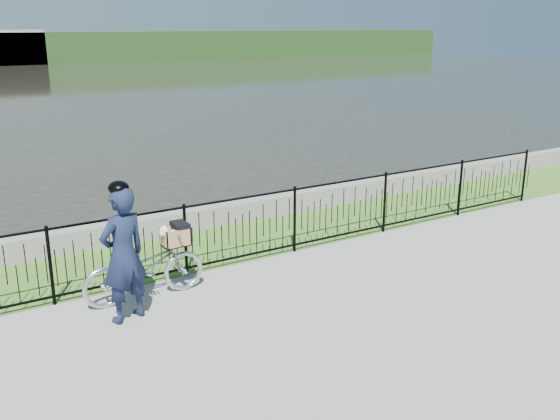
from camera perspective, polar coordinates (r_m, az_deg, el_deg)
ground at (r=9.00m, az=1.59°, el=-7.99°), size 120.00×120.00×0.00m
grass_strip at (r=11.10m, az=-5.85°, el=-3.18°), size 60.00×2.00×0.01m
quay_wall at (r=11.90m, az=-8.02°, el=-0.89°), size 60.00×0.30×0.40m
fence at (r=10.07m, az=-3.42°, el=-1.77°), size 14.00×0.06×1.15m
far_building_right at (r=66.19m, az=-23.47°, el=13.46°), size 6.00×3.00×3.20m
bicycle_rig at (r=9.00m, az=-12.25°, el=-5.11°), size 1.76×0.61×1.06m
cyclist at (r=8.27m, az=-14.14°, el=-3.88°), size 0.76×0.60×1.88m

